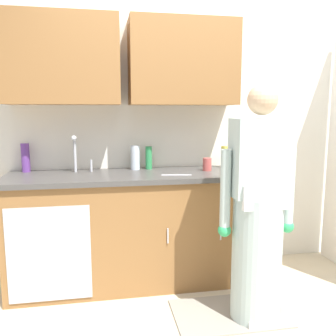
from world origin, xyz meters
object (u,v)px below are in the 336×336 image
bottle_soap (135,158)px  bottle_water_tall (149,158)px  bottle_cleaner_spray (225,157)px  bottle_dish_liquid (26,158)px  person_at_sink (258,223)px  knife_on_counter (176,175)px  cup_by_sink (207,164)px  sink (79,177)px

bottle_soap → bottle_water_tall: size_ratio=1.07×
bottle_soap → bottle_cleaner_spray: bottle_soap is taller
bottle_dish_liquid → person_at_sink: bearing=-29.7°
person_at_sink → bottle_soap: person_at_sink is taller
bottle_soap → person_at_sink: bearing=-50.6°
bottle_water_tall → knife_on_counter: size_ratio=0.84×
bottle_water_tall → cup_by_sink: size_ratio=1.84×
bottle_cleaner_spray → cup_by_sink: (-0.20, -0.13, -0.04)m
person_at_sink → bottle_soap: (-0.75, 0.91, 0.36)m
person_at_sink → knife_on_counter: 0.77m
bottle_soap → knife_on_counter: size_ratio=0.89×
person_at_sink → bottle_water_tall: (-0.63, 0.92, 0.35)m
person_at_sink → bottle_cleaner_spray: (0.06, 0.88, 0.35)m
sink → bottle_soap: size_ratio=2.33×
bottle_soap → bottle_water_tall: bottle_soap is taller
bottle_water_tall → bottle_cleaner_spray: 0.69m
sink → bottle_soap: bearing=21.4°
sink → bottle_dish_liquid: bearing=153.8°
bottle_soap → sink: bearing=-158.6°
cup_by_sink → sink: bearing=-179.0°
sink → cup_by_sink: 1.08m
person_at_sink → bottle_dish_liquid: 1.95m
sink → cup_by_sink: size_ratio=4.57×
bottle_water_tall → knife_on_counter: 0.41m
bottle_cleaner_spray → bottle_dish_liquid: size_ratio=0.82×
sink → bottle_water_tall: 0.63m
bottle_soap → knife_on_counter: (0.30, -0.34, -0.10)m
bottle_cleaner_spray → knife_on_counter: bottle_cleaner_spray is taller
sink → cup_by_sink: sink is taller
sink → knife_on_counter: (0.77, -0.16, 0.02)m
knife_on_counter → person_at_sink: bearing=-43.5°
bottle_water_tall → bottle_cleaner_spray: (0.69, -0.05, -0.00)m
sink → cup_by_sink: bearing=1.0°
cup_by_sink → person_at_sink: bearing=-79.1°
person_at_sink → sink: bearing=149.1°
bottle_cleaner_spray → sink: bearing=-173.4°
sink → bottle_dish_liquid: 0.52m
bottle_water_tall → knife_on_counter: bottle_water_tall is taller
bottle_water_tall → bottle_dish_liquid: size_ratio=0.83×
bottle_soap → bottle_dish_liquid: size_ratio=0.89×
bottle_soap → knife_on_counter: bearing=-48.9°
person_at_sink → bottle_soap: size_ratio=7.55×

